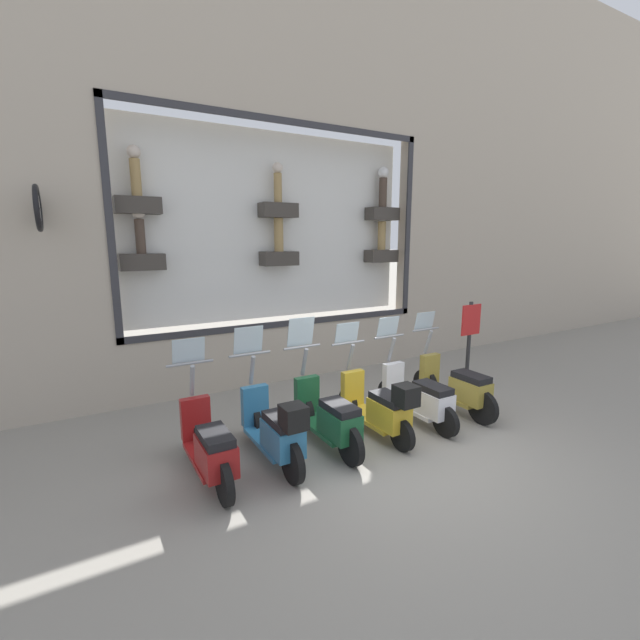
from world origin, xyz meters
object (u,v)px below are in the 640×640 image
Objects in this scene: scooter_white_1 at (419,397)px; scooter_yellow_2 at (380,407)px; scooter_green_3 at (329,417)px; shop_sign_post at (469,345)px; scooter_teal_4 at (275,429)px; scooter_olive_0 at (457,387)px; scooter_red_5 at (209,447)px.

scooter_yellow_2 is (-0.07, 0.83, 0.04)m from scooter_white_1.
scooter_green_3 is 1.03× the size of shop_sign_post.
scooter_yellow_2 is 1.02× the size of shop_sign_post.
scooter_teal_4 is (0.02, 1.65, 0.03)m from scooter_yellow_2.
scooter_olive_0 is at bearing 121.42° from shop_sign_post.
scooter_green_3 reaches higher than scooter_white_1.
scooter_green_3 reaches higher than scooter_teal_4.
scooter_yellow_2 is at bearing 102.83° from shop_sign_post.
scooter_green_3 is 1.65m from scooter_red_5.
scooter_white_1 is 1.00× the size of scooter_red_5.
scooter_red_5 is at bearing 90.04° from scooter_olive_0.
scooter_green_3 is (0.00, 2.48, 0.00)m from scooter_olive_0.
scooter_green_3 reaches higher than scooter_olive_0.
scooter_green_3 is 0.83m from scooter_teal_4.
scooter_teal_4 is at bearing 89.45° from scooter_yellow_2.
scooter_green_3 is 1.00× the size of scooter_teal_4.
scooter_green_3 reaches higher than scooter_yellow_2.
scooter_white_1 is 0.83m from scooter_yellow_2.
shop_sign_post reaches higher than scooter_white_1.
scooter_teal_4 is 4.15m from shop_sign_post.
scooter_red_5 is at bearing 88.35° from scooter_yellow_2.
scooter_white_1 is 1.65m from scooter_green_3.
scooter_teal_4 reaches higher than scooter_yellow_2.
scooter_white_1 is 3.30m from scooter_red_5.
scooter_red_5 reaches higher than scooter_yellow_2.
shop_sign_post is at bearing -82.48° from scooter_teal_4.
scooter_green_3 is at bearing 98.35° from shop_sign_post.
scooter_red_5 is (0.06, 0.83, -0.05)m from scooter_teal_4.
scooter_yellow_2 is 2.48m from scooter_red_5.
scooter_red_5 is 4.97m from shop_sign_post.
scooter_teal_4 is 0.83m from scooter_red_5.
scooter_green_3 reaches higher than scooter_red_5.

